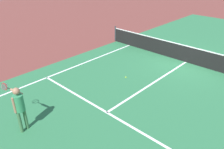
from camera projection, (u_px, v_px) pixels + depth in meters
ground_plane at (186, 62)px, 12.52m from camera, size 60.00×60.00×0.00m
court_surface_inbounds at (186, 62)px, 12.52m from camera, size 10.62×24.40×0.00m
line_sideline_left at (55, 74)px, 11.15m from camera, size 0.10×11.89×0.01m
line_service_near at (107, 112)px, 8.36m from camera, size 8.22×0.10×0.01m
line_center_service at (154, 82)px, 10.44m from camera, size 0.10×6.40×0.01m
net at (187, 54)px, 12.29m from camera, size 10.90×0.09×1.07m
player_near at (19, 105)px, 7.05m from camera, size 1.22×0.41×1.65m
tennis_ball_mid_court at (126, 77)px, 10.82m from camera, size 0.07×0.07×0.07m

